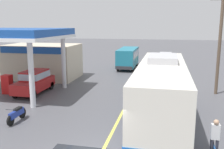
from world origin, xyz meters
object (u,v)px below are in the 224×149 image
at_px(car_at_pump, 34,81).
at_px(car_trailing_behind_bus, 166,59).
at_px(coach_bus_main, 161,93).
at_px(pedestrian_near_pump, 24,83).
at_px(cyclist_on_shoulder, 215,141).
at_px(minibus_opposing_lane, 128,56).
at_px(motorcycle_parked_forecourt, 17,114).

distance_m(car_at_pump, car_trailing_behind_bus, 17.91).
relative_size(coach_bus_main, car_trailing_behind_bus, 2.63).
bearing_deg(pedestrian_near_pump, cyclist_on_shoulder, -29.63).
bearing_deg(car_trailing_behind_bus, coach_bus_main, -90.30).
bearing_deg(coach_bus_main, pedestrian_near_pump, 161.10).
bearing_deg(car_at_pump, coach_bus_main, -22.37).
height_order(minibus_opposing_lane, cyclist_on_shoulder, minibus_opposing_lane).
xyz_separation_m(coach_bus_main, car_trailing_behind_bus, (0.10, 18.90, -0.71)).
bearing_deg(car_trailing_behind_bus, motorcycle_parked_forecourt, -111.48).
bearing_deg(coach_bus_main, car_at_pump, 157.63).
bearing_deg(minibus_opposing_lane, car_trailing_behind_bus, 20.77).
bearing_deg(cyclist_on_shoulder, minibus_opposing_lane, 107.87).
relative_size(cyclist_on_shoulder, pedestrian_near_pump, 1.10).
distance_m(cyclist_on_shoulder, motorcycle_parked_forecourt, 10.47).
xyz_separation_m(car_at_pump, car_trailing_behind_bus, (10.12, 14.78, 0.00)).
xyz_separation_m(car_at_pump, cyclist_on_shoulder, (12.29, -7.82, -0.23)).
xyz_separation_m(coach_bus_main, cyclist_on_shoulder, (2.27, -3.70, -0.94)).
bearing_deg(motorcycle_parked_forecourt, car_trailing_behind_bus, 68.52).
xyz_separation_m(car_at_pump, pedestrian_near_pump, (-0.61, -0.48, -0.08)).
height_order(cyclist_on_shoulder, pedestrian_near_pump, cyclist_on_shoulder).
relative_size(car_at_pump, minibus_opposing_lane, 0.69).
relative_size(car_at_pump, pedestrian_near_pump, 2.53).
bearing_deg(motorcycle_parked_forecourt, coach_bus_main, 11.79).
distance_m(minibus_opposing_lane, pedestrian_near_pump, 14.88).
bearing_deg(coach_bus_main, motorcycle_parked_forecourt, -168.21).
xyz_separation_m(car_at_pump, motorcycle_parked_forecourt, (2.02, -5.79, -0.57)).
distance_m(coach_bus_main, pedestrian_near_pump, 11.26).
bearing_deg(coach_bus_main, minibus_opposing_lane, 104.56).
height_order(coach_bus_main, minibus_opposing_lane, coach_bus_main).
bearing_deg(car_at_pump, car_trailing_behind_bus, 55.61).
bearing_deg(pedestrian_near_pump, car_at_pump, 38.38).
height_order(coach_bus_main, car_trailing_behind_bus, coach_bus_main).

